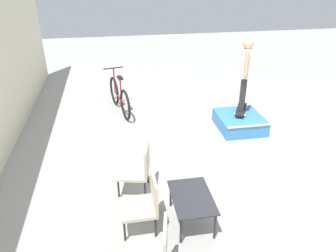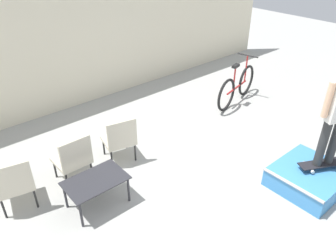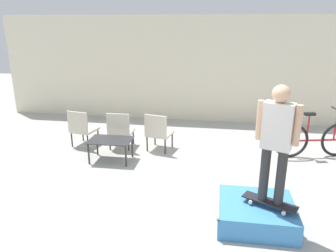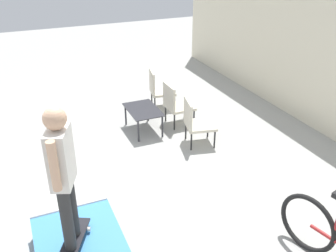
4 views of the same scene
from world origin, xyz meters
TOP-DOWN VIEW (x-y plane):
  - ground_plane at (0.00, 0.00)m, footprint 24.00×24.00m
  - skate_ramp_box at (1.06, -0.43)m, footprint 1.12×1.00m
  - skateboard_on_ramp at (1.23, -0.50)m, footprint 0.77×0.53m
  - person_skater at (1.23, -0.50)m, footprint 0.54×0.33m
  - coffee_table at (-1.75, 1.42)m, footprint 0.89×0.59m
  - patio_chair_center at (-1.74, 2.12)m, footprint 0.53×0.53m
  - patio_chair_right at (-0.86, 2.12)m, footprint 0.62×0.62m
  - bicycle at (2.54, 2.30)m, footprint 1.78×0.59m

SIDE VIEW (x-z plane):
  - ground_plane at x=0.00m, z-range 0.00..0.00m
  - skate_ramp_box at x=1.06m, z-range -0.01..0.34m
  - bicycle at x=2.54m, z-range -0.13..0.94m
  - skateboard_on_ramp at x=1.23m, z-range 0.37..0.44m
  - coffee_table at x=-1.75m, z-range 0.18..0.65m
  - patio_chair_center at x=-1.74m, z-range 0.03..0.91m
  - patio_chair_right at x=-0.86m, z-range 0.03..0.91m
  - person_skater at x=1.23m, z-range 0.56..2.22m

